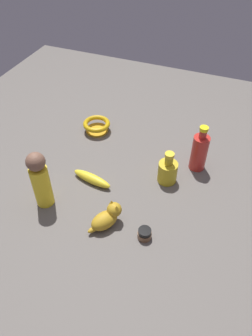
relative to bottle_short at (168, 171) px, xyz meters
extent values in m
plane|color=#5B5651|center=(0.15, 0.06, -0.05)|extent=(2.00, 2.00, 0.00)
cylinder|color=gold|center=(0.00, 0.00, -0.01)|extent=(0.08, 0.08, 0.09)
cylinder|color=gold|center=(0.00, 0.00, 0.06)|extent=(0.03, 0.03, 0.04)
cylinder|color=yellow|center=(0.00, 0.00, 0.08)|extent=(0.04, 0.04, 0.01)
cylinder|color=brown|center=(-0.01, 0.29, -0.04)|extent=(0.05, 0.05, 0.02)
cylinder|color=gold|center=(-0.01, 0.29, -0.03)|extent=(0.04, 0.04, 0.00)
cylinder|color=black|center=(-0.01, 0.29, -0.02)|extent=(0.04, 0.04, 0.02)
cylinder|color=gold|center=(0.40, -0.19, -0.05)|extent=(0.10, 0.10, 0.01)
torus|color=#C3960F|center=(0.40, -0.19, -0.01)|extent=(0.13, 0.13, 0.02)
cylinder|color=yellow|center=(0.39, 0.27, 0.03)|extent=(0.08, 0.08, 0.17)
sphere|color=brown|center=(0.39, 0.27, 0.15)|extent=(0.07, 0.07, 0.07)
ellipsoid|color=yellow|center=(0.27, 0.12, -0.03)|extent=(0.17, 0.07, 0.04)
cylinder|color=red|center=(-0.09, -0.12, 0.03)|extent=(0.06, 0.06, 0.15)
cylinder|color=red|center=(-0.09, -0.12, 0.12)|extent=(0.03, 0.03, 0.03)
cylinder|color=yellow|center=(-0.09, -0.12, 0.15)|extent=(0.03, 0.03, 0.01)
ellipsoid|color=#B88C1F|center=(0.14, 0.29, -0.02)|extent=(0.10, 0.12, 0.06)
sphere|color=#B88C1F|center=(0.11, 0.26, 0.01)|extent=(0.05, 0.05, 0.05)
cone|color=#B88C1F|center=(0.13, 0.25, 0.03)|extent=(0.02, 0.02, 0.02)
cone|color=#B88C1F|center=(0.10, 0.26, 0.03)|extent=(0.02, 0.02, 0.02)
ellipsoid|color=#B88C1F|center=(0.16, 0.33, -0.03)|extent=(0.04, 0.05, 0.02)
camera|label=1|loc=(-0.18, 0.89, 0.87)|focal=34.44mm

